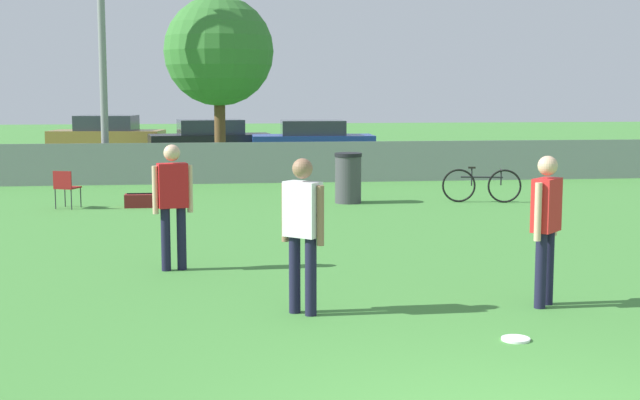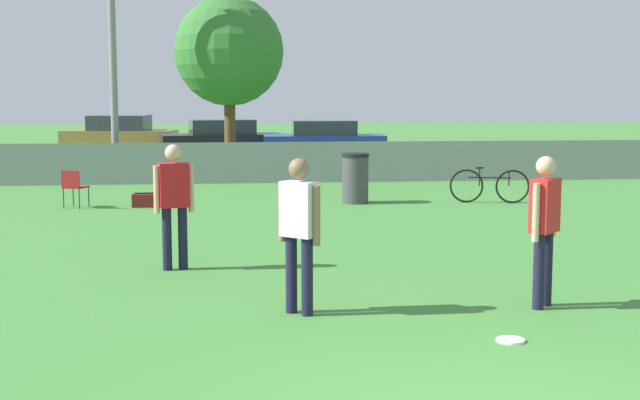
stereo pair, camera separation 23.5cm
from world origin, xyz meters
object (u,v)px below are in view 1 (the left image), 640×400
object	(u,v)px
bicycle_sideline	(482,185)
gear_bag_sideline	(140,201)
player_thrower_red	(173,197)
player_defender_red	(546,219)
trash_bin	(348,178)
parked_car_blue	(313,141)
frisbee_disc	(516,339)
light_pole	(101,13)
folding_chair_sideline	(66,186)
parked_car_dark	(211,140)
player_receiver_white	(303,224)
parked_car_tan	(107,136)
tree_near_pole	(219,52)

from	to	relation	value
bicycle_sideline	gear_bag_sideline	size ratio (longest dim) A/B	2.74
player_thrower_red	player_defender_red	distance (m)	5.08
player_thrower_red	trash_bin	xyz separation A→B (m)	(3.55, 7.01, -0.46)
parked_car_blue	frisbee_disc	bearing A→B (deg)	-89.75
light_pole	frisbee_disc	bearing A→B (deg)	-70.19
player_thrower_red	bicycle_sideline	world-z (taller)	player_thrower_red
frisbee_disc	bicycle_sideline	distance (m)	11.10
folding_chair_sideline	gear_bag_sideline	size ratio (longest dim) A/B	1.29
light_pole	parked_car_dark	xyz separation A→B (m)	(2.84, 8.09, -3.84)
player_thrower_red	bicycle_sideline	xyz separation A→B (m)	(6.51, 6.72, -0.64)
frisbee_disc	trash_bin	world-z (taller)	trash_bin
player_receiver_white	player_thrower_red	xyz separation A→B (m)	(-1.52, 2.65, 0.00)
player_defender_red	light_pole	bearing A→B (deg)	67.45
player_defender_red	parked_car_tan	size ratio (longest dim) A/B	0.40
tree_near_pole	gear_bag_sideline	bearing A→B (deg)	-105.03
player_defender_red	parked_car_dark	bearing A→B (deg)	52.75
frisbee_disc	parked_car_blue	distance (m)	22.87
trash_bin	parked_car_tan	size ratio (longest dim) A/B	0.25
tree_near_pole	parked_car_dark	world-z (taller)	tree_near_pole
tree_near_pole	frisbee_disc	world-z (taller)	tree_near_pole
parked_car_tan	player_receiver_white	bearing A→B (deg)	-71.03
trash_bin	parked_car_blue	distance (m)	11.89
frisbee_disc	gear_bag_sideline	size ratio (longest dim) A/B	0.46
player_thrower_red	frisbee_disc	distance (m)	5.41
gear_bag_sideline	light_pole	bearing A→B (deg)	103.64
tree_near_pole	parked_car_dark	size ratio (longest dim) A/B	1.12
player_thrower_red	gear_bag_sideline	world-z (taller)	player_thrower_red
frisbee_disc	bicycle_sideline	xyz separation A→B (m)	(2.97, 10.68, 0.37)
light_pole	bicycle_sideline	bearing A→B (deg)	-31.86
tree_near_pole	trash_bin	xyz separation A→B (m)	(2.73, -6.56, -3.02)
tree_near_pole	frisbee_disc	size ratio (longest dim) A/B	17.78
parked_car_dark	player_defender_red	bearing A→B (deg)	-88.72
tree_near_pole	parked_car_dark	bearing A→B (deg)	92.22
player_thrower_red	parked_car_dark	distance (m)	20.28
light_pole	parked_car_dark	world-z (taller)	light_pole
player_receiver_white	trash_bin	world-z (taller)	player_receiver_white
player_thrower_red	parked_car_tan	size ratio (longest dim) A/B	0.40
player_defender_red	player_thrower_red	bearing A→B (deg)	102.09
light_pole	trash_bin	bearing A→B (deg)	-41.57
light_pole	parked_car_blue	size ratio (longest dim) A/B	1.76
light_pole	tree_near_pole	bearing A→B (deg)	24.12
player_defender_red	parked_car_blue	size ratio (longest dim) A/B	0.41
trash_bin	parked_car_tan	xyz separation A→B (m)	(-6.92, 15.49, 0.16)
tree_near_pole	parked_car_blue	bearing A→B (deg)	58.01
player_receiver_white	frisbee_disc	distance (m)	2.61
player_defender_red	gear_bag_sideline	bearing A→B (deg)	72.70
bicycle_sideline	parked_car_tan	size ratio (longest dim) A/B	0.39
frisbee_disc	parked_car_tan	size ratio (longest dim) A/B	0.07
light_pole	frisbee_disc	distance (m)	17.74
tree_near_pole	bicycle_sideline	world-z (taller)	tree_near_pole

